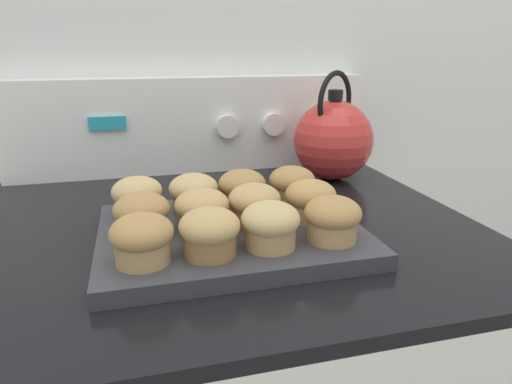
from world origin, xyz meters
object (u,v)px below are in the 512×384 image
Objects in this scene: muffin_r0_c3 at (333,218)px; muffin_r2_c2 at (242,188)px; muffin_r0_c0 at (142,239)px; muffin_r2_c1 at (194,193)px; muffin_r2_c0 at (137,196)px; muffin_r1_c0 at (142,215)px; muffin_pan at (229,235)px; muffin_r1_c2 at (254,204)px; muffin_r1_c3 at (310,200)px; muffin_r2_c3 at (292,184)px; muffin_r0_c1 at (210,232)px; tea_kettle at (333,139)px; muffin_r0_c2 at (270,225)px; muffin_r1_c1 at (202,210)px.

muffin_r0_c3 is 0.18m from muffin_r2_c2.
muffin_r0_c0 and muffin_r2_c1 have the same top height.
muffin_r2_c2 is (0.16, -0.00, 0.00)m from muffin_r2_c0.
muffin_r1_c0 is at bearing -135.52° from muffin_r2_c1.
muffin_r2_c0 is (-0.12, 0.08, 0.04)m from muffin_pan.
muffin_pan is 4.86× the size of muffin_r2_c1.
muffin_r1_c2 is 1.00× the size of muffin_r2_c0.
muffin_r2_c3 is at bearing 90.61° from muffin_r1_c3.
tea_kettle reaches higher than muffin_r0_c1.
muffin_r2_c1 is (0.08, -0.00, 0.00)m from muffin_r2_c0.
muffin_r0_c0 is at bearing -88.92° from muffin_r2_c0.
muffin_r1_c0 is 0.15m from muffin_r1_c2.
muffin_r0_c2 is 1.00× the size of muffin_r1_c1.
tea_kettle reaches higher than muffin_r0_c0.
muffin_pan is 0.06m from muffin_r1_c1.
muffin_r1_c0 is 1.00× the size of muffin_r1_c1.
muffin_r0_c3 is (0.16, 0.00, 0.00)m from muffin_r0_c1.
muffin_pan is 4.86× the size of muffin_r2_c2.
muffin_r1_c2 is 0.08m from muffin_r1_c3.
muffin_r0_c3 is at bearing 1.19° from muffin_r0_c1.
tea_kettle is at bearing 34.03° from muffin_r1_c0.
muffin_pan is 0.12m from muffin_r1_c0.
muffin_r0_c0 is at bearing -145.94° from muffin_pan.
muffin_pan is 0.15m from muffin_r2_c3.
muffin_r1_c1 and muffin_r1_c2 have the same top height.
muffin_r2_c0 is at bearing 146.19° from muffin_pan.
muffin_r1_c2 is at bearing -90.26° from muffin_r2_c2.
muffin_r2_c0 is 1.00× the size of muffin_r2_c1.
muffin_r2_c3 is (0.23, 0.08, 0.00)m from muffin_r1_c0.
tea_kettle reaches higher than muffin_r0_c2.
muffin_r1_c3 is (0.08, -0.00, 0.00)m from muffin_r1_c2.
muffin_r0_c1 reaches higher than muffin_pan.
muffin_r1_c0 is at bearing -179.88° from muffin_r1_c3.
muffin_r0_c3 is 1.00× the size of muffin_r2_c3.
muffin_r2_c0 is at bearing 179.70° from muffin_r2_c2.
muffin_r0_c3 is 1.00× the size of muffin_r2_c1.
muffin_r0_c0 is (-0.12, -0.08, 0.04)m from muffin_pan.
muffin_r2_c3 reaches higher than muffin_pan.
muffin_r1_c2 is at bearing 89.97° from muffin_r0_c2.
muffin_r0_c2 is at bearing 2.44° from muffin_r0_c1.
muffin_r2_c2 reaches higher than muffin_pan.
muffin_r1_c1 is 0.11m from muffin_r2_c2.
muffin_r0_c2 is 0.08m from muffin_r0_c3.
muffin_r0_c1 is at bearing -133.04° from muffin_r1_c2.
muffin_r2_c0 is at bearing 179.77° from muffin_r2_c3.
muffin_r0_c2 and muffin_r2_c1 have the same top height.
muffin_r2_c3 is at bearing -129.78° from tea_kettle.
muffin_r0_c1 is 1.00× the size of muffin_r2_c3.
muffin_r0_c0 is 1.00× the size of muffin_r0_c1.
muffin_r1_c3 is (0.24, 0.08, 0.00)m from muffin_r0_c0.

